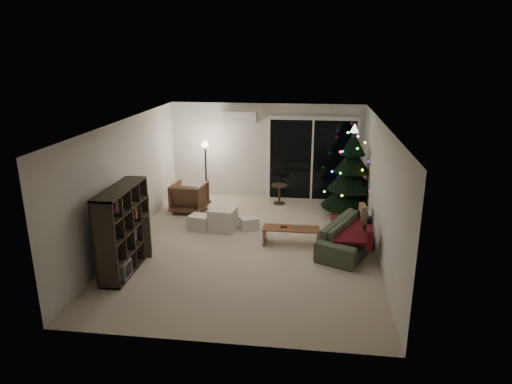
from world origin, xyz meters
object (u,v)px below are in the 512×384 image
(armchair, at_px, (189,197))
(sofa, at_px, (352,235))
(coffee_table, at_px, (291,236))
(christmas_tree, at_px, (352,171))
(media_cabinet, at_px, (136,226))
(bookshelf, at_px, (113,229))

(armchair, distance_m, sofa, 4.17)
(coffee_table, bearing_deg, christmas_tree, 54.99)
(media_cabinet, height_order, armchair, media_cabinet)
(armchair, bearing_deg, christmas_tree, -172.35)
(media_cabinet, bearing_deg, coffee_table, -13.89)
(media_cabinet, bearing_deg, armchair, 54.16)
(sofa, distance_m, coffee_table, 1.22)
(media_cabinet, xyz_separation_m, christmas_tree, (4.38, 2.31, 0.68))
(bookshelf, height_order, christmas_tree, christmas_tree)
(armchair, relative_size, christmas_tree, 0.36)
(bookshelf, relative_size, coffee_table, 1.35)
(media_cabinet, relative_size, armchair, 1.66)
(bookshelf, xyz_separation_m, christmas_tree, (4.38, 3.33, 0.33))
(christmas_tree, bearing_deg, coffee_table, -124.90)
(media_cabinet, distance_m, sofa, 4.32)
(media_cabinet, bearing_deg, sofa, -17.16)
(armchair, bearing_deg, bookshelf, 85.75)
(armchair, height_order, sofa, armchair)
(sofa, height_order, coffee_table, sofa)
(sofa, bearing_deg, christmas_tree, 22.20)
(bookshelf, bearing_deg, christmas_tree, 34.98)
(media_cabinet, relative_size, christmas_tree, 0.60)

